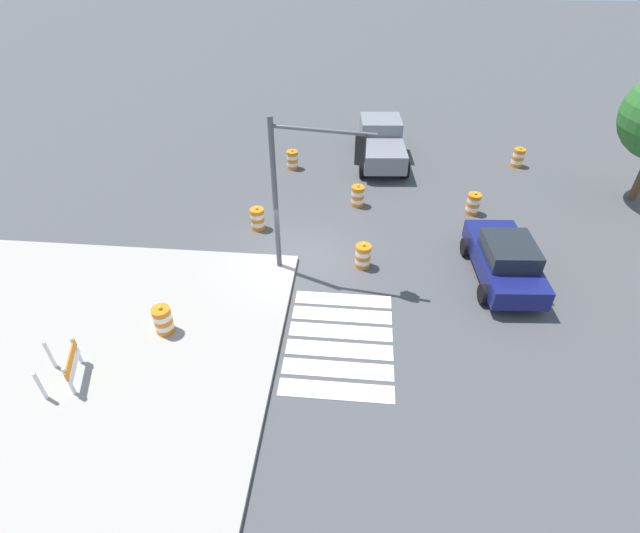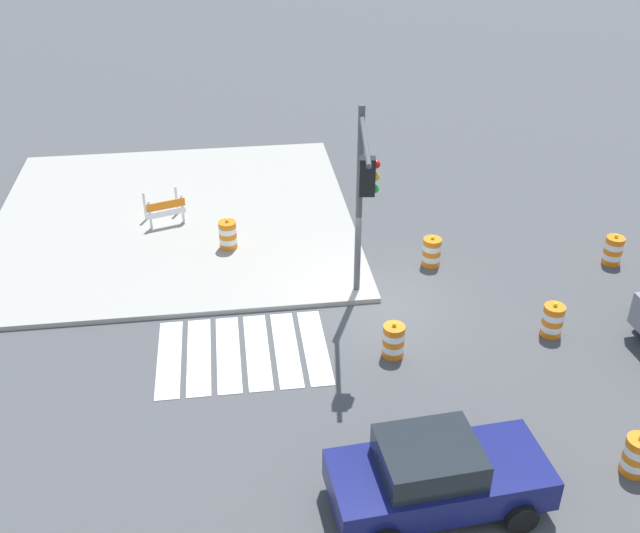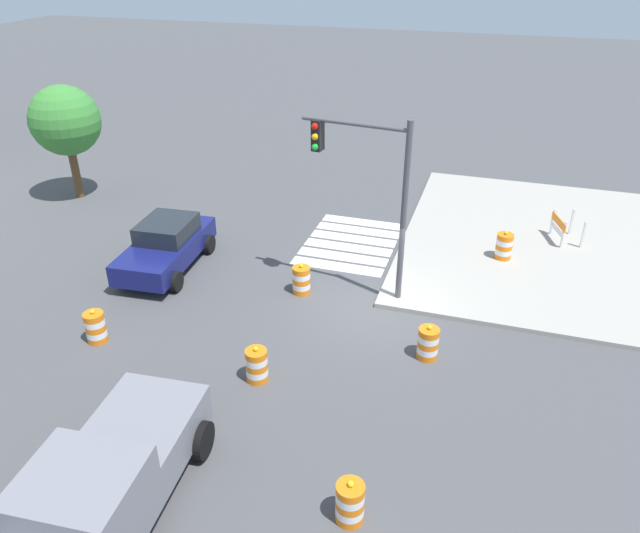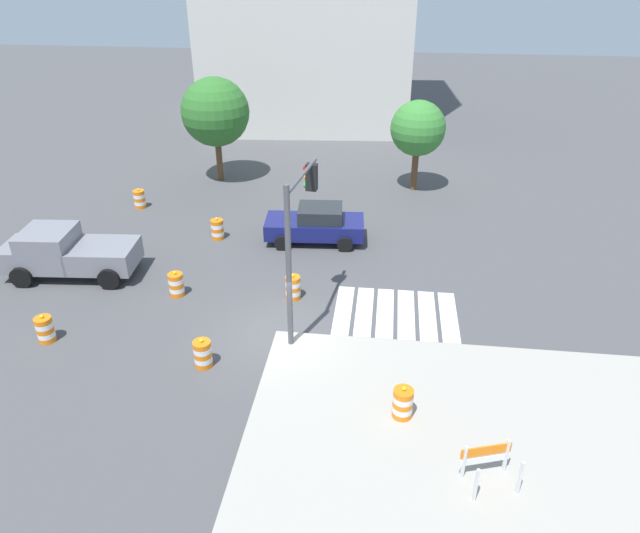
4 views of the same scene
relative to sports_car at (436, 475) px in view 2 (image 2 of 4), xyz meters
The scene contains 12 objects.
ground_plane 7.33m from the sports_car, 93.40° to the right, with size 120.00×120.00×0.00m, color #474749.
sidewalk_corner 14.41m from the sports_car, 67.24° to the right, with size 12.00×12.00×0.15m, color #9E998E.
crosswalk_stripes 6.58m from the sports_car, 56.90° to the right, with size 4.35×3.20×0.02m.
sports_car is the anchor object (origin of this frame).
traffic_barrel_near_corner 4.42m from the sports_car, behind, with size 0.56×0.56×1.02m.
traffic_barrel_crosswalk_end 4.89m from the sports_car, 92.87° to the right, with size 0.56×0.56×1.02m.
traffic_barrel_median_near 9.48m from the sports_car, 104.61° to the right, with size 0.56×0.56×1.02m.
traffic_barrel_median_far 11.65m from the sports_car, 133.06° to the right, with size 0.56×0.56×1.02m.
traffic_barrel_lane_center 6.95m from the sports_car, 131.63° to the right, with size 0.56×0.56×1.02m.
traffic_barrel_on_sidewalk 11.47m from the sports_car, 70.83° to the right, with size 0.56×0.56×1.02m.
construction_barricade 14.01m from the sports_car, 65.61° to the right, with size 1.41×1.11×1.00m.
traffic_light_pole 7.43m from the sports_car, 87.42° to the right, with size 0.64×3.27×5.50m.
Camera 2 is at (4.08, 17.28, 11.81)m, focal length 41.88 mm.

